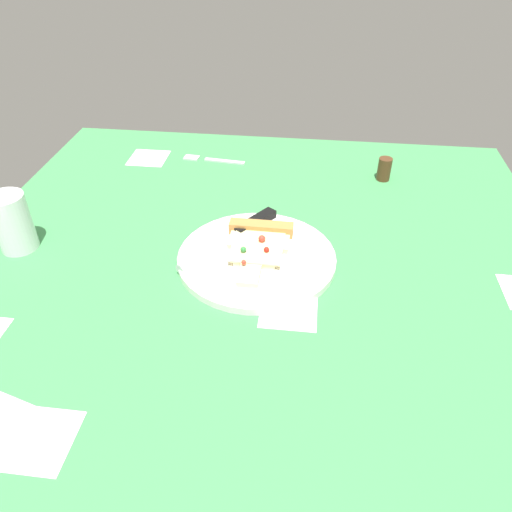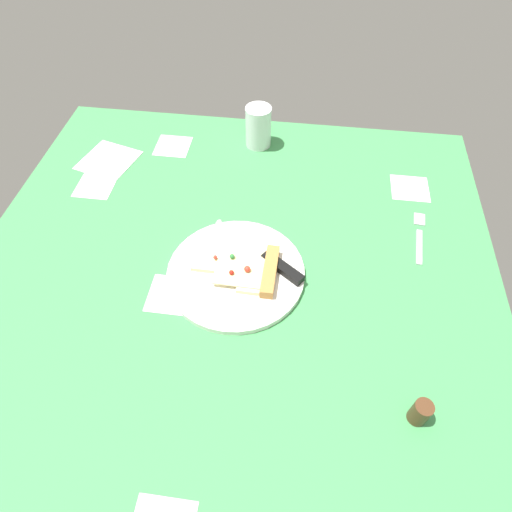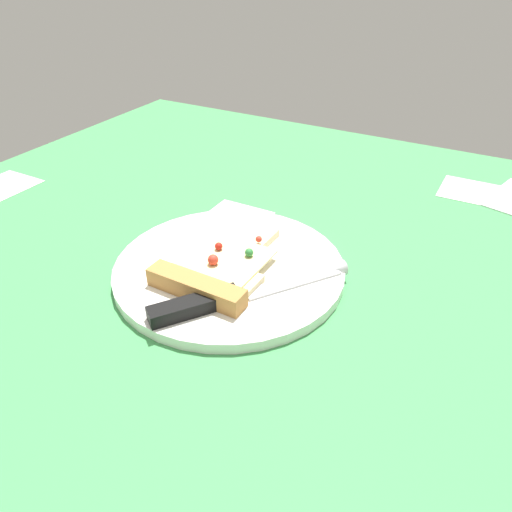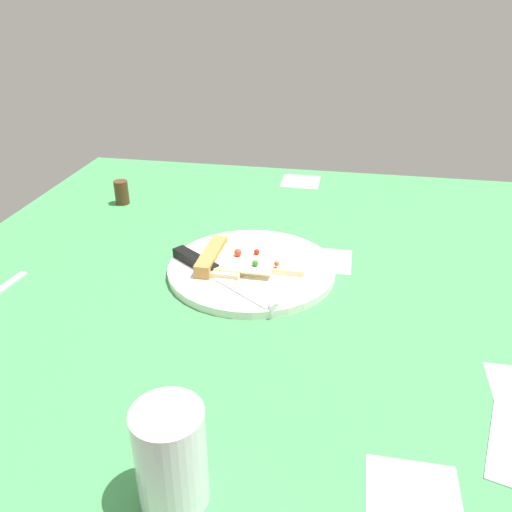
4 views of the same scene
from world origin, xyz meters
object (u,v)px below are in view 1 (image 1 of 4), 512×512
Objects in this scene: drinking_glass at (13,221)px; fork at (211,159)px; knife at (239,233)px; plate at (254,258)px; pepper_shaker at (384,169)px; pizza_slice at (256,243)px.

fork is (39.37, -28.24, -5.03)cm from drinking_glass.
fork is at bearing -34.22° from knife.
pepper_shaker is (33.96, -25.40, 1.95)cm from plate.
drinking_glass reaches higher than knife.
plate is 1.37× the size of knife.
drinking_glass is at bearing 150.47° from fork.
knife is 35.10cm from fork.
drinking_glass is at bearing 5.15° from pizza_slice.
plate is 2.60× the size of drinking_glass.
fork is (4.72, 41.03, -2.21)cm from pepper_shaker.
plate is at bearing -151.87° from fork.
pizza_slice is 1.14× the size of fork.
knife reaches higher than plate.
drinking_glass is 48.71cm from fork.
pizza_slice is at bearing 141.03° from pepper_shaker.
pizza_slice is (2.61, -0.04, 1.45)cm from plate.
knife is 3.96× the size of pepper_shaker.
pepper_shaker is (31.35, -25.36, 0.49)cm from pizza_slice.
pepper_shaker reaches higher than fork.
knife is at bearing -38.46° from pizza_slice.
pepper_shaker reaches higher than pizza_slice.
fork is (38.68, 15.63, -0.26)cm from plate.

